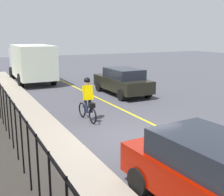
% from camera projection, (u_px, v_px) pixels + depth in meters
% --- Properties ---
extents(ground_plane, '(80.00, 80.00, 0.00)m').
position_uv_depth(ground_plane, '(131.00, 139.00, 9.83)').
color(ground_plane, '#45454D').
extents(lane_line_centre, '(36.00, 0.12, 0.01)m').
position_uv_depth(lane_line_centre, '(168.00, 132.00, 10.53)').
color(lane_line_centre, yellow).
rests_on(lane_line_centre, ground).
extents(sidewalk, '(40.00, 3.20, 0.15)m').
position_uv_depth(sidewalk, '(31.00, 155.00, 8.32)').
color(sidewalk, gray).
rests_on(sidewalk, ground).
extents(iron_fence, '(15.12, 0.04, 1.60)m').
position_uv_depth(iron_fence, '(9.00, 111.00, 8.77)').
color(iron_fence, black).
rests_on(iron_fence, sidewalk).
extents(cyclist_lead, '(1.71, 0.38, 1.83)m').
position_uv_depth(cyclist_lead, '(88.00, 99.00, 11.67)').
color(cyclist_lead, black).
rests_on(cyclist_lead, ground).
extents(patrol_sedan, '(4.40, 1.92, 1.58)m').
position_uv_depth(patrol_sedan, '(122.00, 81.00, 16.89)').
color(patrol_sedan, black).
rests_on(patrol_sedan, ground).
extents(parked_sedan_rear, '(4.51, 2.15, 1.58)m').
position_uv_depth(parked_sedan_rear, '(220.00, 179.00, 5.43)').
color(parked_sedan_rear, '#940E00').
rests_on(parked_sedan_rear, ground).
extents(box_truck_background, '(6.72, 2.57, 2.78)m').
position_uv_depth(box_truck_background, '(31.00, 62.00, 21.07)').
color(box_truck_background, silver).
rests_on(box_truck_background, ground).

